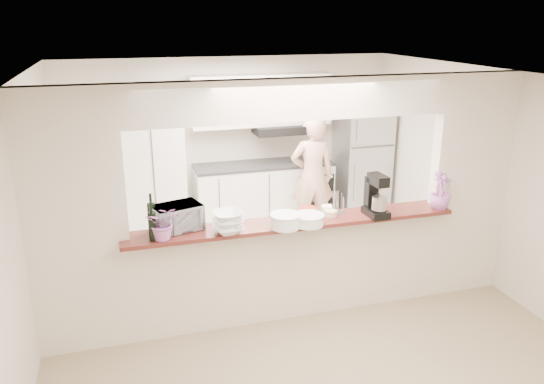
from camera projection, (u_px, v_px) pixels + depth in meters
name	position (u px, v px, depth m)	size (l,w,h in m)	color
floor	(291.00, 313.00, 5.71)	(6.00, 6.00, 0.00)	gray
tile_overlay	(255.00, 254.00, 7.12)	(5.00, 2.90, 0.01)	silver
partition	(293.00, 182.00, 5.24)	(5.00, 0.15, 2.50)	silver
bar_counter	(292.00, 265.00, 5.52)	(3.40, 0.38, 1.09)	silver
kitchen_cabinets	(222.00, 164.00, 7.83)	(3.15, 0.62, 2.25)	silver
refrigerator	(362.00, 162.00, 8.41)	(0.75, 0.70, 1.70)	#B0B0B5
flower_left	(163.00, 223.00, 4.83)	(0.30, 0.26, 0.33)	#DC74C8
wine_bottle_a	(152.00, 226.00, 4.81)	(0.07, 0.07, 0.37)	black
wine_bottle_b	(152.00, 217.00, 5.01)	(0.08, 0.08, 0.38)	black
toaster_oven	(177.00, 217.00, 5.06)	(0.45, 0.31, 0.25)	#ABAAAF
serving_bowls	(228.00, 223.00, 4.99)	(0.28, 0.28, 0.21)	white
plate_stack_a	(285.00, 221.00, 5.13)	(0.30, 0.30, 0.14)	white
plate_stack_b	(308.00, 220.00, 5.20)	(0.31, 0.31, 0.11)	white
red_bowl	(308.00, 211.00, 5.48)	(0.17, 0.17, 0.08)	maroon
tan_bowl	(330.00, 213.00, 5.44)	(0.13, 0.13, 0.06)	beige
utensil_caddy	(332.00, 204.00, 5.50)	(0.29, 0.23, 0.24)	silver
stand_mixer	(376.00, 197.00, 5.41)	(0.20, 0.31, 0.44)	black
flower_right	(441.00, 191.00, 5.60)	(0.22, 0.22, 0.40)	#BC68C1
person	(312.00, 177.00, 7.56)	(0.63, 0.42, 1.74)	#D49F8A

